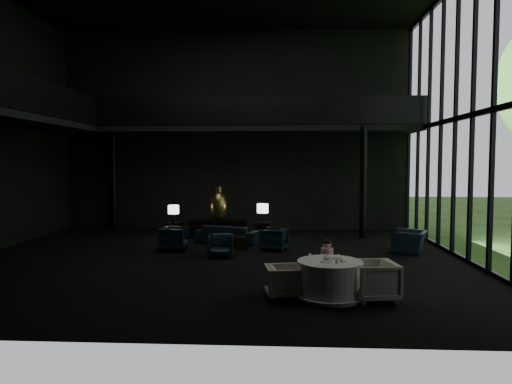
{
  "coord_description": "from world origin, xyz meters",
  "views": [
    {
      "loc": [
        1.81,
        -12.58,
        2.71
      ],
      "look_at": [
        1.12,
        0.5,
        1.88
      ],
      "focal_mm": 32.0,
      "sensor_mm": 36.0,
      "label": 1
    }
  ],
  "objects_px": {
    "lounge_armchair_south": "(221,245)",
    "dining_chair_east": "(374,277)",
    "table_lamp_left": "(173,210)",
    "table_lamp_right": "(263,209)",
    "coffee_table": "(230,242)",
    "bronze_urn": "(219,205)",
    "window_armchair": "(410,239)",
    "dining_chair_north": "(324,270)",
    "child": "(327,252)",
    "dining_chair_west": "(284,281)",
    "side_table_right": "(263,230)",
    "lounge_armchair_west": "(174,237)",
    "side_table_left": "(175,230)",
    "lounge_armchair_east": "(274,238)",
    "console": "(218,229)",
    "sofa": "(227,231)",
    "dining_table": "(330,282)"
  },
  "relations": [
    {
      "from": "lounge_armchair_south",
      "to": "dining_chair_east",
      "type": "distance_m",
      "value": 5.33
    },
    {
      "from": "table_lamp_left",
      "to": "table_lamp_right",
      "type": "distance_m",
      "value": 3.2
    },
    {
      "from": "coffee_table",
      "to": "bronze_urn",
      "type": "bearing_deg",
      "value": 107.51
    },
    {
      "from": "window_armchair",
      "to": "dining_chair_north",
      "type": "xyz_separation_m",
      "value": [
        -2.93,
        -3.72,
        -0.11
      ]
    },
    {
      "from": "child",
      "to": "window_armchair",
      "type": "bearing_deg",
      "value": -126.85
    },
    {
      "from": "dining_chair_west",
      "to": "side_table_right",
      "type": "bearing_deg",
      "value": -4.47
    },
    {
      "from": "child",
      "to": "dining_chair_east",
      "type": "bearing_deg",
      "value": 128.83
    },
    {
      "from": "lounge_armchair_south",
      "to": "window_armchair",
      "type": "height_order",
      "value": "window_armchair"
    },
    {
      "from": "lounge_armchair_west",
      "to": "dining_chair_west",
      "type": "relative_size",
      "value": 1.32
    },
    {
      "from": "dining_chair_west",
      "to": "side_table_left",
      "type": "bearing_deg",
      "value": 18.41
    },
    {
      "from": "table_lamp_left",
      "to": "lounge_armchair_east",
      "type": "relative_size",
      "value": 0.88
    },
    {
      "from": "console",
      "to": "side_table_right",
      "type": "bearing_deg",
      "value": 1.73
    },
    {
      "from": "child",
      "to": "lounge_armchair_west",
      "type": "bearing_deg",
      "value": -41.56
    },
    {
      "from": "lounge_armchair_west",
      "to": "dining_chair_east",
      "type": "height_order",
      "value": "dining_chair_east"
    },
    {
      "from": "window_armchair",
      "to": "child",
      "type": "height_order",
      "value": "child"
    },
    {
      "from": "table_lamp_right",
      "to": "lounge_armchair_west",
      "type": "height_order",
      "value": "table_lamp_right"
    },
    {
      "from": "table_lamp_left",
      "to": "table_lamp_right",
      "type": "relative_size",
      "value": 0.96
    },
    {
      "from": "coffee_table",
      "to": "dining_chair_west",
      "type": "xyz_separation_m",
      "value": [
        1.65,
        -5.17,
        0.13
      ]
    },
    {
      "from": "side_table_right",
      "to": "child",
      "type": "xyz_separation_m",
      "value": [
        1.66,
        -6.28,
        0.45
      ]
    },
    {
      "from": "lounge_armchair_west",
      "to": "sofa",
      "type": "bearing_deg",
      "value": -43.0
    },
    {
      "from": "table_lamp_right",
      "to": "dining_table",
      "type": "bearing_deg",
      "value": -77.1
    },
    {
      "from": "table_lamp_left",
      "to": "dining_chair_north",
      "type": "distance_m",
      "value": 7.69
    },
    {
      "from": "bronze_urn",
      "to": "table_lamp_left",
      "type": "distance_m",
      "value": 1.63
    },
    {
      "from": "side_table_right",
      "to": "table_lamp_right",
      "type": "distance_m",
      "value": 0.78
    },
    {
      "from": "dining_table",
      "to": "lounge_armchair_west",
      "type": "bearing_deg",
      "value": 132.0
    },
    {
      "from": "sofa",
      "to": "table_lamp_right",
      "type": "bearing_deg",
      "value": -127.73
    },
    {
      "from": "lounge_armchair_west",
      "to": "side_table_right",
      "type": "bearing_deg",
      "value": -44.2
    },
    {
      "from": "lounge_armchair_west",
      "to": "dining_chair_east",
      "type": "bearing_deg",
      "value": -130.43
    },
    {
      "from": "dining_chair_north",
      "to": "console",
      "type": "bearing_deg",
      "value": -55.33
    },
    {
      "from": "coffee_table",
      "to": "sofa",
      "type": "bearing_deg",
      "value": 102.0
    },
    {
      "from": "dining_chair_west",
      "to": "dining_chair_north",
      "type": "bearing_deg",
      "value": -51.62
    },
    {
      "from": "table_lamp_right",
      "to": "sofa",
      "type": "height_order",
      "value": "table_lamp_right"
    },
    {
      "from": "side_table_left",
      "to": "console",
      "type": "bearing_deg",
      "value": -2.26
    },
    {
      "from": "console",
      "to": "table_lamp_left",
      "type": "relative_size",
      "value": 3.29
    },
    {
      "from": "bronze_urn",
      "to": "child",
      "type": "height_order",
      "value": "bronze_urn"
    },
    {
      "from": "dining_table",
      "to": "sofa",
      "type": "bearing_deg",
      "value": 114.23
    },
    {
      "from": "dining_chair_north",
      "to": "bronze_urn",
      "type": "bearing_deg",
      "value": -55.66
    },
    {
      "from": "bronze_urn",
      "to": "lounge_armchair_west",
      "type": "distance_m",
      "value": 2.82
    },
    {
      "from": "lounge_armchair_west",
      "to": "dining_chair_east",
      "type": "relative_size",
      "value": 0.91
    },
    {
      "from": "lounge_armchair_south",
      "to": "dining_chair_north",
      "type": "relative_size",
      "value": 1.04
    },
    {
      "from": "table_lamp_left",
      "to": "window_armchair",
      "type": "bearing_deg",
      "value": -16.23
    },
    {
      "from": "lounge_armchair_east",
      "to": "side_table_right",
      "type": "bearing_deg",
      "value": -152.21
    },
    {
      "from": "bronze_urn",
      "to": "coffee_table",
      "type": "xyz_separation_m",
      "value": [
        0.65,
        -2.06,
        -0.98
      ]
    },
    {
      "from": "sofa",
      "to": "coffee_table",
      "type": "bearing_deg",
      "value": 116.75
    },
    {
      "from": "lounge_armchair_east",
      "to": "dining_chair_west",
      "type": "distance_m",
      "value": 5.0
    },
    {
      "from": "lounge_armchair_east",
      "to": "bronze_urn",
      "type": "bearing_deg",
      "value": -121.03
    },
    {
      "from": "table_lamp_left",
      "to": "table_lamp_right",
      "type": "bearing_deg",
      "value": 1.32
    },
    {
      "from": "lounge_armchair_west",
      "to": "dining_chair_west",
      "type": "distance_m",
      "value": 5.79
    },
    {
      "from": "sofa",
      "to": "coffee_table",
      "type": "relative_size",
      "value": 2.35
    },
    {
      "from": "lounge_armchair_east",
      "to": "coffee_table",
      "type": "xyz_separation_m",
      "value": [
        -1.38,
        0.18,
        -0.17
      ]
    }
  ]
}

